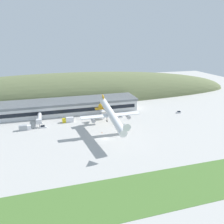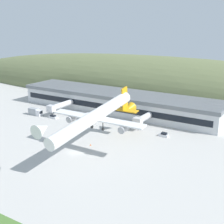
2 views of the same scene
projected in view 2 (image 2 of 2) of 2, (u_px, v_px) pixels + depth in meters
name	position (u px, v px, depth m)	size (l,w,h in m)	color
ground_plane	(75.00, 153.00, 104.12)	(427.38, 427.38, 0.00)	#B7B5AF
hill_backdrop	(155.00, 96.00, 186.11)	(342.06, 56.49, 46.98)	#667047
terminal_building	(117.00, 100.00, 152.43)	(103.41, 21.42, 9.46)	silver
jetway_0	(59.00, 106.00, 147.72)	(3.38, 16.17, 5.43)	silver
jetway_1	(142.00, 119.00, 127.64)	(3.38, 12.30, 5.43)	silver
cargo_airplane	(95.00, 117.00, 101.85)	(34.62, 52.06, 11.60)	white
service_car_0	(53.00, 117.00, 141.95)	(4.42, 1.93, 1.48)	silver
service_car_2	(164.00, 135.00, 118.97)	(3.80, 1.84, 1.60)	silver
fuel_truck	(89.00, 117.00, 137.83)	(7.57, 2.50, 3.38)	gold
box_truck	(35.00, 112.00, 146.44)	(7.12, 2.75, 3.19)	silver
traffic_cone_0	(91.00, 145.00, 110.34)	(0.52, 0.52, 0.58)	orange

